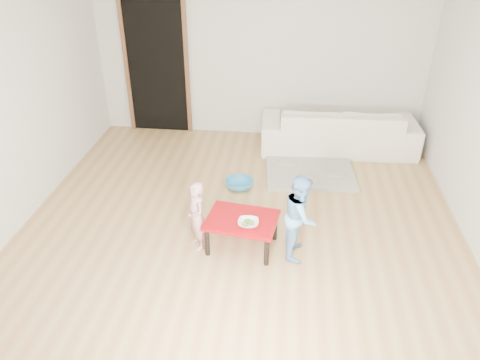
% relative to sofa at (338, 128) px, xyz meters
% --- Properties ---
extents(floor, '(5.00, 5.00, 0.01)m').
position_rel_sofa_xyz_m(floor, '(-1.23, -2.05, -0.33)').
color(floor, '#A97B48').
rests_on(floor, ground).
extents(back_wall, '(5.00, 0.02, 2.60)m').
position_rel_sofa_xyz_m(back_wall, '(-1.23, 0.45, 0.97)').
color(back_wall, beige).
rests_on(back_wall, floor).
extents(left_wall, '(0.02, 5.00, 2.60)m').
position_rel_sofa_xyz_m(left_wall, '(-3.73, -2.05, 0.97)').
color(left_wall, beige).
rests_on(left_wall, floor).
extents(doorway, '(1.02, 0.08, 2.11)m').
position_rel_sofa_xyz_m(doorway, '(-2.83, 0.43, 0.69)').
color(doorway, brown).
rests_on(doorway, back_wall).
extents(sofa, '(2.31, 0.98, 0.66)m').
position_rel_sofa_xyz_m(sofa, '(0.00, 0.00, 0.00)').
color(sofa, white).
rests_on(sofa, floor).
extents(cushion, '(0.49, 0.45, 0.11)m').
position_rel_sofa_xyz_m(cushion, '(-0.43, -0.18, 0.16)').
color(cushion, orange).
rests_on(cushion, sofa).
extents(red_table, '(0.80, 0.65, 0.36)m').
position_rel_sofa_xyz_m(red_table, '(-1.17, -2.56, -0.15)').
color(red_table, '#96080D').
rests_on(red_table, floor).
extents(bowl, '(0.21, 0.21, 0.05)m').
position_rel_sofa_xyz_m(bowl, '(-1.10, -2.67, 0.06)').
color(bowl, white).
rests_on(bowl, red_table).
extents(broccoli, '(0.12, 0.12, 0.06)m').
position_rel_sofa_xyz_m(broccoli, '(-1.10, -2.67, 0.06)').
color(broccoli, '#2D5919').
rests_on(broccoli, red_table).
extents(child_pink, '(0.31, 0.34, 0.78)m').
position_rel_sofa_xyz_m(child_pink, '(-1.65, -2.61, 0.06)').
color(child_pink, '#CE5E6C').
rests_on(child_pink, floor).
extents(child_blue, '(0.39, 0.48, 0.92)m').
position_rel_sofa_xyz_m(child_blue, '(-0.57, -2.59, 0.13)').
color(child_blue, '#5F97DD').
rests_on(child_blue, floor).
extents(basin, '(0.37, 0.37, 0.12)m').
position_rel_sofa_xyz_m(basin, '(-1.34, -1.33, -0.27)').
color(basin, teal).
rests_on(basin, floor).
extents(blanket, '(1.26, 1.08, 0.06)m').
position_rel_sofa_xyz_m(blanket, '(-0.42, -0.85, -0.30)').
color(blanket, gray).
rests_on(blanket, floor).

